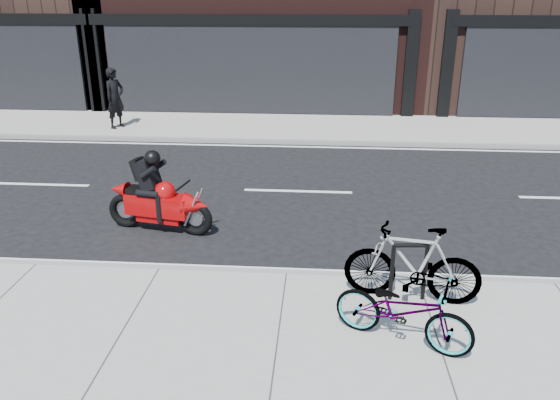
# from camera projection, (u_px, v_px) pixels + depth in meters

# --- Properties ---
(ground) EXTENTS (120.00, 120.00, 0.00)m
(ground) POSITION_uv_depth(u_px,v_px,m) (293.00, 228.00, 10.29)
(ground) COLOR black
(ground) RESTS_ON ground
(sidewalk_far) EXTENTS (60.00, 3.50, 0.13)m
(sidewalk_far) POSITION_uv_depth(u_px,v_px,m) (306.00, 127.00, 17.47)
(sidewalk_far) COLOR gray
(sidewalk_far) RESTS_ON ground
(bike_rack) EXTENTS (0.52, 0.10, 0.87)m
(bike_rack) POSITION_uv_depth(u_px,v_px,m) (409.00, 267.00, 7.52)
(bike_rack) COLOR black
(bike_rack) RESTS_ON sidewalk_near
(bicycle_front) EXTENTS (1.82, 1.24, 0.91)m
(bicycle_front) POSITION_uv_depth(u_px,v_px,m) (403.00, 310.00, 6.61)
(bicycle_front) COLOR gray
(bicycle_front) RESTS_ON sidewalk_near
(bicycle_rear) EXTENTS (1.93, 0.83, 1.13)m
(bicycle_rear) POSITION_uv_depth(u_px,v_px,m) (412.00, 263.00, 7.50)
(bicycle_rear) COLOR gray
(bicycle_rear) RESTS_ON sidewalk_near
(motorcycle) EXTENTS (2.07, 0.78, 1.56)m
(motorcycle) POSITION_uv_depth(u_px,v_px,m) (163.00, 199.00, 9.94)
(motorcycle) COLOR black
(motorcycle) RESTS_ON ground
(pedestrian) EXTENTS (0.70, 0.80, 1.85)m
(pedestrian) POSITION_uv_depth(u_px,v_px,m) (115.00, 98.00, 16.86)
(pedestrian) COLOR black
(pedestrian) RESTS_ON sidewalk_far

